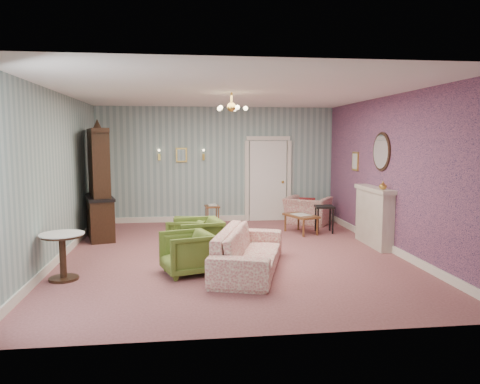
{
  "coord_description": "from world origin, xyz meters",
  "views": [
    {
      "loc": [
        -0.84,
        -8.11,
        2.08
      ],
      "look_at": [
        0.2,
        0.4,
        1.1
      ],
      "focal_mm": 34.28,
      "sensor_mm": 36.0,
      "label": 1
    }
  ],
  "objects": [
    {
      "name": "coffee_table",
      "position": [
        1.74,
        1.73,
        0.21
      ],
      "size": [
        0.73,
        0.94,
        0.42
      ],
      "primitive_type": null,
      "rotation": [
        0.0,
        0.0,
        0.37
      ],
      "color": "brown",
      "rests_on": "floor"
    },
    {
      "name": "sconce_right",
      "position": [
        -0.35,
        3.44,
        1.7
      ],
      "size": [
        0.16,
        0.12,
        0.3
      ],
      "primitive_type": null,
      "color": "gold",
      "rests_on": "wall_back"
    },
    {
      "name": "sconce_left",
      "position": [
        -1.45,
        3.44,
        1.7
      ],
      "size": [
        0.16,
        0.12,
        0.3
      ],
      "primitive_type": null,
      "color": "gold",
      "rests_on": "wall_back"
    },
    {
      "name": "nesting_table",
      "position": [
        -0.18,
        2.81,
        0.27
      ],
      "size": [
        0.36,
        0.45,
        0.55
      ],
      "primitive_type": null,
      "rotation": [
        0.0,
        0.0,
        0.09
      ],
      "color": "brown",
      "rests_on": "floor"
    },
    {
      "name": "wall_back",
      "position": [
        0.0,
        3.5,
        1.45
      ],
      "size": [
        6.0,
        0.0,
        6.0
      ],
      "primitive_type": "plane",
      "rotation": [
        1.57,
        0.0,
        0.0
      ],
      "color": "gray",
      "rests_on": "ground"
    },
    {
      "name": "olive_chair_c",
      "position": [
        -0.79,
        0.34,
        0.35
      ],
      "size": [
        0.77,
        0.81,
        0.7
      ],
      "primitive_type": "imported",
      "rotation": [
        0.0,
        0.0,
        -1.8
      ],
      "color": "#586E26",
      "rests_on": "floor"
    },
    {
      "name": "olive_chair_b",
      "position": [
        -0.61,
        -0.21,
        0.39
      ],
      "size": [
        0.85,
        0.88,
        0.79
      ],
      "primitive_type": "imported",
      "rotation": [
        0.0,
        0.0,
        -1.38
      ],
      "color": "#586E26",
      "rests_on": "floor"
    },
    {
      "name": "wall_right_floral",
      "position": [
        2.98,
        0.0,
        1.45
      ],
      "size": [
        0.0,
        7.0,
        7.0
      ],
      "primitive_type": "plane",
      "rotation": [
        1.57,
        0.0,
        -1.57
      ],
      "color": "#C1607C",
      "rests_on": "ground"
    },
    {
      "name": "wall_front",
      "position": [
        0.0,
        -3.5,
        1.45
      ],
      "size": [
        6.0,
        0.0,
        6.0
      ],
      "primitive_type": "plane",
      "rotation": [
        -1.57,
        0.0,
        0.0
      ],
      "color": "gray",
      "rests_on": "ground"
    },
    {
      "name": "framed_print",
      "position": [
        2.97,
        1.75,
        1.6
      ],
      "size": [
        0.04,
        0.34,
        0.42
      ],
      "primitive_type": null,
      "color": "gold",
      "rests_on": "wall_right"
    },
    {
      "name": "ceiling",
      "position": [
        0.0,
        0.0,
        2.9
      ],
      "size": [
        7.0,
        7.0,
        0.0
      ],
      "primitive_type": "plane",
      "rotation": [
        3.14,
        0.0,
        0.0
      ],
      "color": "white",
      "rests_on": "ground"
    },
    {
      "name": "side_table_black",
      "position": [
        2.26,
        1.71,
        0.31
      ],
      "size": [
        0.46,
        0.46,
        0.61
      ],
      "primitive_type": null,
      "rotation": [
        0.0,
        0.0,
        -0.13
      ],
      "color": "black",
      "rests_on": "floor"
    },
    {
      "name": "dresser",
      "position": [
        -2.65,
        1.84,
        1.23
      ],
      "size": [
        0.88,
        1.56,
        2.45
      ],
      "primitive_type": null,
      "rotation": [
        0.0,
        0.0,
        0.27
      ],
      "color": "black",
      "rests_on": "floor"
    },
    {
      "name": "wall_left",
      "position": [
        -3.0,
        0.0,
        1.45
      ],
      "size": [
        0.0,
        7.0,
        7.0
      ],
      "primitive_type": "plane",
      "rotation": [
        1.57,
        0.0,
        1.57
      ],
      "color": "gray",
      "rests_on": "ground"
    },
    {
      "name": "floor",
      "position": [
        0.0,
        0.0,
        0.0
      ],
      "size": [
        7.0,
        7.0,
        0.0
      ],
      "primitive_type": "plane",
      "color": "#985858",
      "rests_on": "ground"
    },
    {
      "name": "door",
      "position": [
        1.3,
        3.46,
        1.08
      ],
      "size": [
        1.12,
        0.12,
        2.16
      ],
      "primitive_type": null,
      "color": "white",
      "rests_on": "floor"
    },
    {
      "name": "chandelier",
      "position": [
        0.0,
        0.0,
        2.63
      ],
      "size": [
        0.56,
        0.56,
        0.36
      ],
      "primitive_type": null,
      "color": "gold",
      "rests_on": "ceiling"
    },
    {
      "name": "burgundy_cushion",
      "position": [
        2.14,
        2.67,
        0.48
      ],
      "size": [
        0.41,
        0.28,
        0.39
      ],
      "primitive_type": "cube",
      "rotation": [
        0.17,
        0.0,
        -0.35
      ],
      "color": "maroon",
      "rests_on": "wingback_chair"
    },
    {
      "name": "wall_right",
      "position": [
        3.0,
        0.0,
        1.45
      ],
      "size": [
        0.0,
        7.0,
        7.0
      ],
      "primitive_type": "plane",
      "rotation": [
        1.57,
        0.0,
        -1.57
      ],
      "color": "gray",
      "rests_on": "ground"
    },
    {
      "name": "gilt_mirror_back",
      "position": [
        -0.9,
        3.46,
        1.7
      ],
      "size": [
        0.28,
        0.06,
        0.36
      ],
      "primitive_type": null,
      "color": "gold",
      "rests_on": "wall_back"
    },
    {
      "name": "fireplace",
      "position": [
        2.86,
        0.4,
        0.58
      ],
      "size": [
        0.3,
        1.4,
        1.16
      ],
      "primitive_type": null,
      "color": "beige",
      "rests_on": "floor"
    },
    {
      "name": "pedestal_table",
      "position": [
        -2.65,
        -1.19,
        0.35
      ],
      "size": [
        0.73,
        0.73,
        0.71
      ],
      "primitive_type": null,
      "rotation": [
        0.0,
        0.0,
        0.13
      ],
      "color": "black",
      "rests_on": "floor"
    },
    {
      "name": "olive_chair_a",
      "position": [
        -0.82,
        -1.12,
        0.36
      ],
      "size": [
        0.84,
        0.87,
        0.73
      ],
      "primitive_type": "imported",
      "rotation": [
        0.0,
        0.0,
        -1.27
      ],
      "color": "#586E26",
      "rests_on": "floor"
    },
    {
      "name": "oval_mirror",
      "position": [
        2.96,
        0.4,
        1.85
      ],
      "size": [
        0.04,
        0.76,
        0.84
      ],
      "primitive_type": null,
      "color": "white",
      "rests_on": "wall_right"
    },
    {
      "name": "mantel_vase",
      "position": [
        2.84,
        0.0,
        1.23
      ],
      "size": [
        0.15,
        0.15,
        0.15
      ],
      "primitive_type": "imported",
      "color": "gold",
      "rests_on": "fireplace"
    },
    {
      "name": "wingback_chair",
      "position": [
        2.19,
        2.82,
        0.45
      ],
      "size": [
        1.22,
        1.12,
        0.89
      ],
      "primitive_type": "imported",
      "rotation": [
        0.0,
        0.0,
        2.55
      ],
      "color": "#AB454A",
      "rests_on": "floor"
    },
    {
      "name": "sofa_chintz",
      "position": [
        0.16,
        -1.04,
        0.44
      ],
      "size": [
        1.28,
        2.36,
        0.88
      ],
      "primitive_type": "imported",
      "rotation": [
        0.0,
        0.0,
        1.28
      ],
      "color": "#AB454A",
      "rests_on": "floor"
    }
  ]
}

